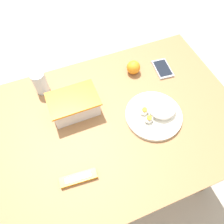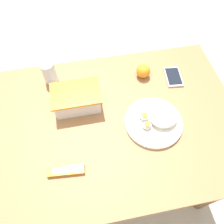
{
  "view_description": "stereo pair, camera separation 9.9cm",
  "coord_description": "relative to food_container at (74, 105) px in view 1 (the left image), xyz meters",
  "views": [
    {
      "loc": [
        -0.18,
        -0.45,
        1.62
      ],
      "look_at": [
        0.02,
        0.03,
        0.78
      ],
      "focal_mm": 35.0,
      "sensor_mm": 36.0,
      "label": 1
    },
    {
      "loc": [
        -0.08,
        -0.48,
        1.62
      ],
      "look_at": [
        0.02,
        0.03,
        0.78
      ],
      "focal_mm": 35.0,
      "sensor_mm": 36.0,
      "label": 2
    }
  ],
  "objects": [
    {
      "name": "orange_fruit",
      "position": [
        0.35,
        0.12,
        -0.01
      ],
      "size": [
        0.07,
        0.07,
        0.07
      ],
      "color": "orange",
      "rests_on": "table"
    },
    {
      "name": "rice_plate",
      "position": [
        0.34,
        -0.16,
        -0.02
      ],
      "size": [
        0.26,
        0.26,
        0.06
      ],
      "color": "silver",
      "rests_on": "table"
    },
    {
      "name": "cell_phone",
      "position": [
        0.5,
        0.08,
        -0.04
      ],
      "size": [
        0.09,
        0.14,
        0.01
      ],
      "color": "#ADADB2",
      "rests_on": "table"
    },
    {
      "name": "drinking_glass",
      "position": [
        -0.12,
        0.17,
        0.02
      ],
      "size": [
        0.07,
        0.07,
        0.12
      ],
      "color": "silver",
      "rests_on": "table"
    },
    {
      "name": "ground_plane",
      "position": [
        0.13,
        -0.12,
        -0.79
      ],
      "size": [
        10.0,
        10.0,
        0.0
      ],
      "primitive_type": "plane",
      "color": "#B2A899"
    },
    {
      "name": "food_container",
      "position": [
        0.0,
        0.0,
        0.0
      ],
      "size": [
        0.22,
        0.15,
        0.1
      ],
      "color": "white",
      "rests_on": "table"
    },
    {
      "name": "candy_bar",
      "position": [
        -0.08,
        -0.31,
        -0.03
      ],
      "size": [
        0.15,
        0.05,
        0.02
      ],
      "color": "orange",
      "rests_on": "table"
    },
    {
      "name": "table",
      "position": [
        0.13,
        -0.12,
        -0.16
      ],
      "size": [
        1.21,
        0.81,
        0.75
      ],
      "color": "#996B42",
      "rests_on": "ground_plane"
    }
  ]
}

